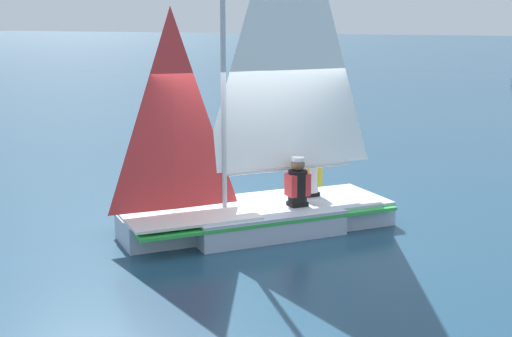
# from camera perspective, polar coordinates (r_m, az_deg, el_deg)

# --- Properties ---
(ground_plane) EXTENTS (260.00, 260.00, 0.00)m
(ground_plane) POSITION_cam_1_polar(r_m,az_deg,el_deg) (11.35, 0.00, -4.88)
(ground_plane) COLOR navy
(sailboat_main) EXTENTS (4.26, 4.01, 5.79)m
(sailboat_main) POSITION_cam_1_polar(r_m,az_deg,el_deg) (11.17, 0.21, -1.06)
(sailboat_main) COLOR #B2BCCC
(sailboat_main) RESTS_ON ground_plane
(sailor_helm) EXTENTS (0.43, 0.42, 1.16)m
(sailor_helm) POSITION_cam_1_polar(r_m,az_deg,el_deg) (11.20, 3.35, -1.78)
(sailor_helm) COLOR black
(sailor_helm) RESTS_ON ground_plane
(sailor_crew) EXTENTS (0.43, 0.42, 1.16)m
(sailor_crew) POSITION_cam_1_polar(r_m,az_deg,el_deg) (11.85, 4.30, -1.02)
(sailor_crew) COLOR black
(sailor_crew) RESTS_ON ground_plane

